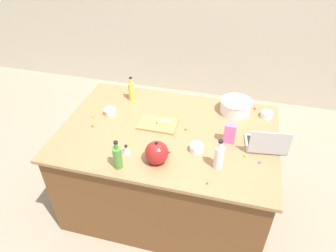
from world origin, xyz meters
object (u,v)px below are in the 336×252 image
(mixing_bowl_large, at_px, (236,106))
(ramekin_medium, at_px, (197,148))
(kettle, at_px, (157,153))
(ramekin_wide, at_px, (267,115))
(bottle_vinegar, at_px, (219,157))
(cutting_board, at_px, (158,124))
(ramekin_small, at_px, (110,112))
(kitchen_timer, at_px, (126,150))
(bottle_oil, at_px, (132,91))
(butter_stick_left, at_px, (164,123))
(laptop, at_px, (267,144))
(candy_bag, at_px, (230,133))
(bottle_olive, at_px, (118,157))

(mixing_bowl_large, bearing_deg, ramekin_medium, -112.01)
(kettle, xyz_separation_m, ramekin_wide, (0.80, 0.80, -0.05))
(bottle_vinegar, distance_m, ramekin_medium, 0.24)
(ramekin_wide, bearing_deg, bottle_vinegar, -114.95)
(cutting_board, bearing_deg, ramekin_wide, 21.59)
(mixing_bowl_large, xyz_separation_m, ramekin_medium, (-0.25, -0.61, -0.04))
(mixing_bowl_large, distance_m, ramekin_medium, 0.66)
(bottle_vinegar, height_order, ramekin_small, bottle_vinegar)
(ramekin_medium, distance_m, kitchen_timer, 0.54)
(bottle_oil, relative_size, kettle, 1.13)
(mixing_bowl_large, distance_m, butter_stick_left, 0.69)
(ramekin_medium, bearing_deg, laptop, 17.01)
(kettle, bearing_deg, kitchen_timer, 174.28)
(candy_bag, bearing_deg, bottle_oil, 157.28)
(butter_stick_left, relative_size, ramekin_medium, 1.01)
(laptop, height_order, butter_stick_left, laptop)
(mixing_bowl_large, distance_m, cutting_board, 0.74)
(bottle_olive, bearing_deg, ramekin_medium, 31.57)
(ramekin_small, height_order, ramekin_wide, ramekin_small)
(ramekin_small, bearing_deg, mixing_bowl_large, 16.21)
(kettle, bearing_deg, bottle_oil, 121.66)
(bottle_oil, distance_m, candy_bag, 1.06)
(mixing_bowl_large, relative_size, cutting_board, 0.86)
(laptop, relative_size, mixing_bowl_large, 1.18)
(bottle_olive, bearing_deg, kettle, 26.93)
(bottle_oil, relative_size, candy_bag, 1.42)
(butter_stick_left, relative_size, kitchen_timer, 1.43)
(bottle_oil, xyz_separation_m, butter_stick_left, (0.41, -0.34, -0.06))
(bottle_olive, distance_m, kettle, 0.29)
(bottle_oil, relative_size, ramekin_small, 2.22)
(butter_stick_left, bearing_deg, bottle_vinegar, -36.76)
(bottle_olive, xyz_separation_m, bottle_oil, (-0.22, 0.90, 0.00))
(bottle_olive, distance_m, cutting_board, 0.59)
(butter_stick_left, xyz_separation_m, ramekin_medium, (0.33, -0.24, -0.01))
(bottle_vinegar, bearing_deg, ramekin_medium, 142.62)
(ramekin_small, bearing_deg, kettle, -39.77)
(mixing_bowl_large, height_order, butter_stick_left, mixing_bowl_large)
(kitchen_timer, relative_size, candy_bag, 0.45)
(ramekin_small, height_order, kitchen_timer, kitchen_timer)
(bottle_vinegar, relative_size, candy_bag, 1.47)
(bottle_oil, xyz_separation_m, ramekin_small, (-0.11, -0.29, -0.07))
(kettle, distance_m, butter_stick_left, 0.44)
(laptop, xyz_separation_m, ramekin_medium, (-0.53, -0.16, -0.02))
(butter_stick_left, bearing_deg, laptop, -5.55)
(bottle_olive, height_order, candy_bag, bottle_olive)
(candy_bag, bearing_deg, kitchen_timer, -155.70)
(mixing_bowl_large, relative_size, ramekin_wide, 2.69)
(kettle, bearing_deg, ramekin_medium, 35.63)
(laptop, distance_m, butter_stick_left, 0.86)
(ramekin_small, distance_m, kitchen_timer, 0.57)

